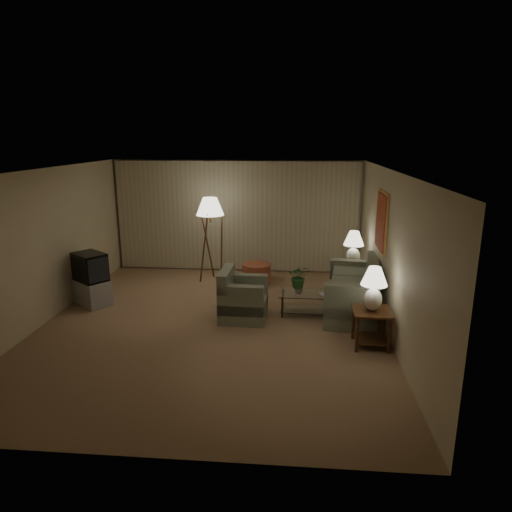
{
  "coord_description": "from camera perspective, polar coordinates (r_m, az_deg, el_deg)",
  "views": [
    {
      "loc": [
        1.41,
        -7.44,
        3.24
      ],
      "look_at": [
        0.72,
        0.6,
        1.11
      ],
      "focal_mm": 32.0,
      "sensor_mm": 36.0,
      "label": 1
    }
  ],
  "objects": [
    {
      "name": "table_lamp_far",
      "position": [
        9.75,
        12.1,
        1.33
      ],
      "size": [
        0.42,
        0.42,
        0.73
      ],
      "color": "white",
      "rests_on": "side_table_far"
    },
    {
      "name": "vase",
      "position": [
        8.52,
        5.36,
        -4.08
      ],
      "size": [
        0.2,
        0.2,
        0.17
      ],
      "primitive_type": "imported",
      "rotation": [
        0.0,
        0.0,
        -0.28
      ],
      "color": "silver",
      "rests_on": "coffee_table"
    },
    {
      "name": "sofa",
      "position": [
        8.71,
        11.87,
        -4.57
      ],
      "size": [
        2.06,
        1.39,
        0.81
      ],
      "rotation": [
        0.0,
        0.0,
        -1.7
      ],
      "color": "gray",
      "rests_on": "ground"
    },
    {
      "name": "flowers",
      "position": [
        8.42,
        5.41,
        -2.11
      ],
      "size": [
        0.41,
        0.36,
        0.44
      ],
      "primitive_type": "imported",
      "rotation": [
        0.0,
        0.0,
        -0.04
      ],
      "color": "#2F6B30",
      "rests_on": "vase"
    },
    {
      "name": "tv_cabinet",
      "position": [
        9.6,
        -19.78,
        -4.29
      ],
      "size": [
        1.21,
        1.2,
        0.5
      ],
      "primitive_type": "cube",
      "rotation": [
        0.0,
        0.0,
        -0.65
      ],
      "color": "#A9A9AB",
      "rests_on": "ground"
    },
    {
      "name": "armchair",
      "position": [
        8.34,
        -1.57,
        -5.43
      ],
      "size": [
        0.92,
        0.87,
        0.73
      ],
      "rotation": [
        0.0,
        0.0,
        1.54
      ],
      "color": "gray",
      "rests_on": "ground"
    },
    {
      "name": "book",
      "position": [
        8.46,
        8.07,
        -4.85
      ],
      "size": [
        0.22,
        0.25,
        0.02
      ],
      "primitive_type": "imported",
      "rotation": [
        0.0,
        0.0,
        0.42
      ],
      "color": "olive",
      "rests_on": "coffee_table"
    },
    {
      "name": "ottoman",
      "position": [
        10.4,
        0.07,
        -2.15
      ],
      "size": [
        0.83,
        0.83,
        0.43
      ],
      "primitive_type": "cylinder",
      "rotation": [
        0.0,
        0.0,
        0.35
      ],
      "color": "#A65738",
      "rests_on": "ground"
    },
    {
      "name": "side_table_near",
      "position": [
        7.48,
        14.22,
        -7.9
      ],
      "size": [
        0.59,
        0.59,
        0.6
      ],
      "color": "#3B2510",
      "rests_on": "ground"
    },
    {
      "name": "table_lamp_near",
      "position": [
        7.27,
        14.52,
        -3.53
      ],
      "size": [
        0.41,
        0.41,
        0.71
      ],
      "color": "white",
      "rests_on": "side_table_near"
    },
    {
      "name": "ground",
      "position": [
        8.24,
        -5.4,
        -8.48
      ],
      "size": [
        7.0,
        7.0,
        0.0
      ],
      "primitive_type": "plane",
      "color": "#987054",
      "rests_on": "ground"
    },
    {
      "name": "coffee_table",
      "position": [
        8.6,
        6.33,
        -5.52
      ],
      "size": [
        1.03,
        0.56,
        0.41
      ],
      "color": "silver",
      "rests_on": "ground"
    },
    {
      "name": "side_table_far",
      "position": [
        9.91,
        11.9,
        -2.21
      ],
      "size": [
        0.52,
        0.43,
        0.6
      ],
      "color": "#3B2510",
      "rests_on": "ground"
    },
    {
      "name": "floor_lamp",
      "position": [
        10.4,
        -5.68,
        2.28
      ],
      "size": [
        0.62,
        0.62,
        1.92
      ],
      "color": "#3B2510",
      "rests_on": "ground"
    },
    {
      "name": "crt_tv",
      "position": [
        9.45,
        -20.05,
        -1.28
      ],
      "size": [
        1.08,
        1.08,
        0.55
      ],
      "primitive_type": "cube",
      "rotation": [
        0.0,
        0.0,
        -0.65
      ],
      "color": "black",
      "rests_on": "tv_cabinet"
    },
    {
      "name": "room_shell",
      "position": [
        9.18,
        -3.85,
        5.36
      ],
      "size": [
        6.04,
        7.02,
        2.72
      ],
      "color": "beige",
      "rests_on": "ground"
    }
  ]
}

